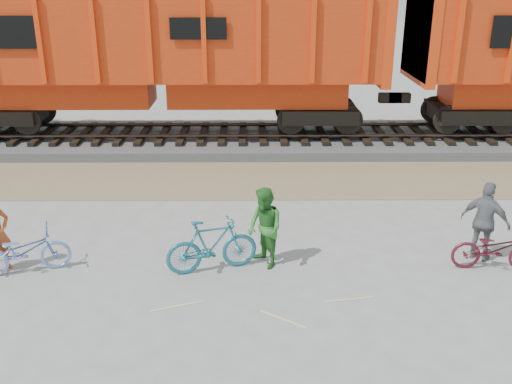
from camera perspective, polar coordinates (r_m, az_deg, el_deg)
ground at (r=10.61m, az=-2.02°, el=-9.02°), size 120.00×120.00×0.00m
gravel_strip at (r=15.61m, az=-1.51°, el=1.22°), size 120.00×3.00×0.02m
ballast_bed at (r=18.90m, az=-1.33°, el=5.25°), size 120.00×4.00×0.30m
track at (r=18.81m, az=-1.34°, el=6.20°), size 120.00×2.60×0.24m
hopper_car_center at (r=18.55m, az=-9.72°, el=13.68°), size 14.00×3.13×4.65m
bicycle_blue at (r=11.59m, az=-22.22°, el=-5.48°), size 1.79×1.07×0.89m
bicycle_teal at (r=10.80m, az=-4.44°, el=-5.34°), size 1.82×0.98×1.05m
bicycle_maroon at (r=11.78m, az=22.82°, el=-5.24°), size 1.67×0.69×0.86m
person_man at (r=10.84m, az=0.88°, el=-3.63°), size 0.91×0.96×1.58m
person_woman at (r=11.92m, az=21.92°, el=-2.78°), size 0.98×0.91×1.62m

